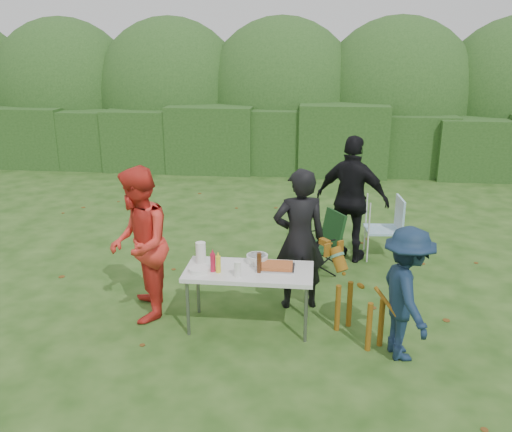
# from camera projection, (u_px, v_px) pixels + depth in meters

# --- Properties ---
(ground) EXTENTS (80.00, 80.00, 0.00)m
(ground) POSITION_uv_depth(u_px,v_px,m) (227.00, 315.00, 6.82)
(ground) COLOR #1E4211
(hedge_row) EXTENTS (22.00, 1.40, 1.70)m
(hedge_row) POSITION_uv_depth(u_px,v_px,m) (277.00, 139.00, 14.12)
(hedge_row) COLOR #23471C
(hedge_row) RESTS_ON ground
(shrub_backdrop) EXTENTS (20.00, 2.60, 3.20)m
(shrub_backdrop) POSITION_uv_depth(u_px,v_px,m) (281.00, 103.00, 15.41)
(shrub_backdrop) COLOR #3D6628
(shrub_backdrop) RESTS_ON ground
(folding_table) EXTENTS (1.50, 0.70, 0.74)m
(folding_table) POSITION_uv_depth(u_px,v_px,m) (249.00, 274.00, 6.35)
(folding_table) COLOR silver
(folding_table) RESTS_ON ground
(person_cook) EXTENTS (0.75, 0.58, 1.83)m
(person_cook) POSITION_uv_depth(u_px,v_px,m) (299.00, 239.00, 6.79)
(person_cook) COLOR black
(person_cook) RESTS_ON ground
(person_red_jacket) EXTENTS (0.94, 1.08, 1.90)m
(person_red_jacket) POSITION_uv_depth(u_px,v_px,m) (139.00, 245.00, 6.53)
(person_red_jacket) COLOR red
(person_red_jacket) RESTS_ON ground
(person_black_puffy) EXTENTS (1.25, 0.89, 1.96)m
(person_black_puffy) POSITION_uv_depth(u_px,v_px,m) (352.00, 200.00, 8.27)
(person_black_puffy) COLOR black
(person_black_puffy) RESTS_ON ground
(child) EXTENTS (0.73, 1.05, 1.48)m
(child) POSITION_uv_depth(u_px,v_px,m) (406.00, 294.00, 5.73)
(child) COLOR #14263F
(child) RESTS_ON ground
(dog) EXTENTS (0.99, 1.08, 1.00)m
(dog) POSITION_uv_depth(u_px,v_px,m) (360.00, 298.00, 6.15)
(dog) COLOR brown
(dog) RESTS_ON ground
(camping_chair) EXTENTS (0.80, 0.80, 0.94)m
(camping_chair) POSITION_uv_depth(u_px,v_px,m) (320.00, 243.00, 7.92)
(camping_chair) COLOR #153917
(camping_chair) RESTS_ON ground
(lawn_chair) EXTENTS (0.63, 0.63, 0.98)m
(lawn_chair) POSITION_uv_depth(u_px,v_px,m) (383.00, 227.00, 8.54)
(lawn_chair) COLOR #4CA1CD
(lawn_chair) RESTS_ON ground
(food_tray) EXTENTS (0.45, 0.30, 0.02)m
(food_tray) POSITION_uv_depth(u_px,v_px,m) (275.00, 268.00, 6.37)
(food_tray) COLOR #B7B7BA
(food_tray) RESTS_ON folding_table
(focaccia_bread) EXTENTS (0.40, 0.26, 0.04)m
(focaccia_bread) POSITION_uv_depth(u_px,v_px,m) (275.00, 265.00, 6.36)
(focaccia_bread) COLOR #BC5D2C
(focaccia_bread) RESTS_ON food_tray
(mustard_bottle) EXTENTS (0.06, 0.06, 0.20)m
(mustard_bottle) POSITION_uv_depth(u_px,v_px,m) (218.00, 264.00, 6.23)
(mustard_bottle) COLOR yellow
(mustard_bottle) RESTS_ON folding_table
(ketchup_bottle) EXTENTS (0.06, 0.06, 0.22)m
(ketchup_bottle) POSITION_uv_depth(u_px,v_px,m) (213.00, 263.00, 6.25)
(ketchup_bottle) COLOR #B91736
(ketchup_bottle) RESTS_ON folding_table
(beer_bottle) EXTENTS (0.06, 0.06, 0.24)m
(beer_bottle) POSITION_uv_depth(u_px,v_px,m) (259.00, 263.00, 6.22)
(beer_bottle) COLOR #47230F
(beer_bottle) RESTS_ON folding_table
(paper_towel_roll) EXTENTS (0.12, 0.12, 0.26)m
(paper_towel_roll) POSITION_uv_depth(u_px,v_px,m) (201.00, 253.00, 6.49)
(paper_towel_roll) COLOR white
(paper_towel_roll) RESTS_ON folding_table
(cup_stack) EXTENTS (0.08, 0.08, 0.18)m
(cup_stack) POSITION_uv_depth(u_px,v_px,m) (238.00, 269.00, 6.13)
(cup_stack) COLOR white
(cup_stack) RESTS_ON folding_table
(pasta_bowl) EXTENTS (0.26, 0.26, 0.10)m
(pasta_bowl) POSITION_uv_depth(u_px,v_px,m) (257.00, 259.00, 6.52)
(pasta_bowl) COLOR silver
(pasta_bowl) RESTS_ON folding_table
(plate_stack) EXTENTS (0.24, 0.24, 0.05)m
(plate_stack) POSITION_uv_depth(u_px,v_px,m) (199.00, 270.00, 6.26)
(plate_stack) COLOR white
(plate_stack) RESTS_ON folding_table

